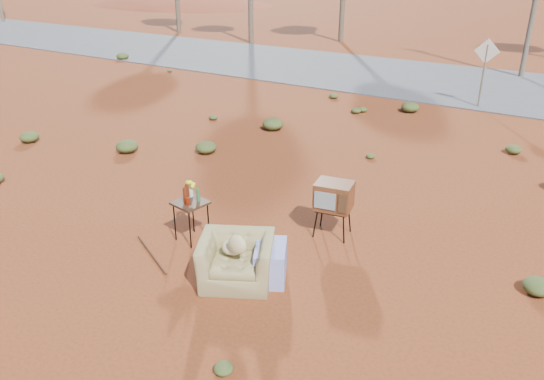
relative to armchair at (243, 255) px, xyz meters
The scene contains 9 objects.
ground 0.74m from the armchair, 159.63° to the left, with size 140.00×140.00×0.00m, color maroon.
highway 15.22m from the armchair, 92.04° to the left, with size 140.00×7.00×0.04m, color #565659.
dirt_mound 45.86m from the armchair, 131.76° to the left, with size 26.00×18.00×2.00m, color brown.
armchair is the anchor object (origin of this frame).
tv_unit 2.12m from the armchair, 74.69° to the left, with size 0.71×0.61×1.02m.
side_table 1.66m from the armchair, 157.94° to the left, with size 0.61×0.61×1.04m.
rusty_bar 1.80m from the armchair, behind, with size 0.04×0.04×1.40m, color #502C15.
road_sign 12.28m from the armchair, 85.51° to the left, with size 0.78×0.06×2.19m.
scrub_patch 4.82m from the armchair, 106.51° to the left, with size 17.49×8.07×0.33m.
Camera 1 is at (4.55, -5.90, 4.71)m, focal length 35.00 mm.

